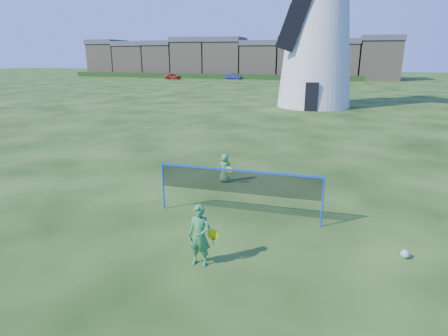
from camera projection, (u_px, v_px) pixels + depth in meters
name	position (u px, v px, depth m)	size (l,w,h in m)	color
ground	(213.00, 218.00, 11.59)	(220.00, 220.00, 0.00)	black
windmill	(318.00, 27.00, 34.36)	(16.53, 6.87, 21.53)	white
badminton_net	(239.00, 182.00, 11.35)	(5.05, 0.05, 1.55)	blue
player_girl	(200.00, 236.00, 8.83)	(0.71, 0.39, 1.53)	#368746
player_boy	(225.00, 168.00, 14.75)	(0.66, 0.44, 1.14)	#46914C
play_ball	(405.00, 254.00, 9.30)	(0.22, 0.22, 0.22)	green
terraced_houses	(233.00, 58.00, 81.39)	(67.78, 8.40, 8.40)	#978564
hedge	(207.00, 76.00, 77.93)	(62.00, 0.80, 1.00)	#193814
car_left	(173.00, 76.00, 75.98)	(1.35, 3.35, 1.14)	maroon
car_right	(233.00, 76.00, 76.04)	(1.22, 3.49, 1.15)	navy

